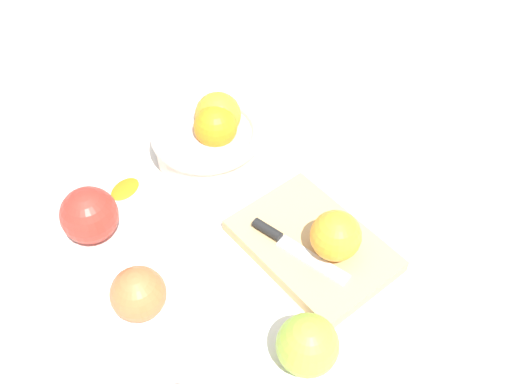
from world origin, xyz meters
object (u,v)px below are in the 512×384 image
at_px(cutting_board, 313,245).
at_px(knife, 286,242).
at_px(bowl, 210,136).
at_px(apple_front_right_2, 307,345).
at_px(apple_front_center, 138,294).
at_px(orange_on_board, 336,236).
at_px(apple_front_left, 89,215).

xyz_separation_m(cutting_board, knife, (-0.02, -0.03, 0.01)).
bearing_deg(knife, bowl, 166.49).
distance_m(bowl, apple_front_right_2, 0.38).
relative_size(bowl, knife, 1.14).
bearing_deg(apple_front_center, orange_on_board, 63.36).
bearing_deg(bowl, cutting_board, -5.21).
distance_m(bowl, cutting_board, 0.25).
bearing_deg(orange_on_board, apple_front_center, -116.64).
distance_m(orange_on_board, apple_front_center, 0.27).
bearing_deg(apple_front_center, knife, 71.56).
relative_size(apple_front_left, apple_front_right_2, 1.08).
bearing_deg(cutting_board, orange_on_board, 12.65).
xyz_separation_m(cutting_board, apple_front_center, (-0.09, -0.23, 0.03)).
bearing_deg(bowl, apple_front_center, -58.51).
xyz_separation_m(apple_front_left, apple_front_center, (0.15, -0.03, -0.00)).
bearing_deg(knife, apple_front_right_2, -37.02).
height_order(bowl, knife, bowl).
distance_m(cutting_board, orange_on_board, 0.06).
distance_m(apple_front_left, apple_front_right_2, 0.36).
bearing_deg(apple_front_left, bowl, 91.50).
distance_m(orange_on_board, knife, 0.07).
distance_m(bowl, orange_on_board, 0.28).
bearing_deg(bowl, apple_front_right_2, -23.27).
height_order(cutting_board, apple_front_center, apple_front_center).
relative_size(knife, apple_front_right_2, 2.05).
height_order(cutting_board, apple_front_right_2, apple_front_right_2).
bearing_deg(apple_front_right_2, apple_front_center, -152.58).
xyz_separation_m(cutting_board, orange_on_board, (0.03, 0.01, 0.04)).
bearing_deg(cutting_board, knife, -124.89).
xyz_separation_m(bowl, apple_front_center, (0.16, -0.25, -0.01)).
xyz_separation_m(apple_front_left, apple_front_right_2, (0.35, 0.08, -0.00)).
relative_size(bowl, apple_front_left, 2.16).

